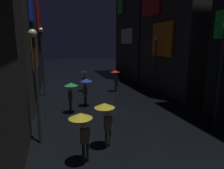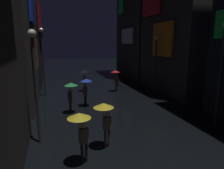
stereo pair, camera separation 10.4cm
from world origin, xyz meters
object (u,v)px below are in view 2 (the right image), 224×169
(pedestrian_foreground_right_yellow, at_px, (81,124))
(streetlamp_left_far, at_px, (43,55))
(pedestrian_midstreet_centre_green, at_px, (71,89))
(pedestrian_foreground_left_blue, at_px, (86,85))
(streetlamp_right_near, at_px, (221,62))
(streetlamp_left_near, at_px, (35,74))
(pedestrian_near_crossing_red, at_px, (116,75))
(streetlamp_right_far, at_px, (156,58))
(pedestrian_far_right_black, at_px, (84,75))
(pedestrian_midstreet_left_yellow, at_px, (105,113))

(pedestrian_foreground_right_yellow, relative_size, streetlamp_left_far, 0.36)
(pedestrian_midstreet_centre_green, height_order, pedestrian_foreground_left_blue, same)
(streetlamp_right_near, relative_size, streetlamp_left_near, 1.12)
(pedestrian_near_crossing_red, relative_size, streetlamp_right_far, 0.40)
(pedestrian_foreground_right_yellow, bearing_deg, pedestrian_foreground_left_blue, 79.25)
(pedestrian_near_crossing_red, xyz_separation_m, streetlamp_left_far, (-6.63, 0.12, 2.03))
(streetlamp_right_far, bearing_deg, streetlamp_right_near, -90.00)
(streetlamp_left_near, bearing_deg, pedestrian_midstreet_centre_green, 64.44)
(pedestrian_foreground_left_blue, relative_size, pedestrian_far_right_black, 1.00)
(pedestrian_midstreet_centre_green, height_order, pedestrian_far_right_black, same)
(pedestrian_midstreet_centre_green, height_order, streetlamp_right_near, streetlamp_right_near)
(pedestrian_far_right_black, xyz_separation_m, streetlamp_right_far, (6.32, -2.50, 1.68))
(pedestrian_near_crossing_red, height_order, pedestrian_foreground_right_yellow, same)
(pedestrian_midstreet_left_yellow, height_order, streetlamp_right_near, streetlamp_right_near)
(streetlamp_left_far, bearing_deg, pedestrian_midstreet_left_yellow, -74.67)
(pedestrian_far_right_black, bearing_deg, streetlamp_left_near, -110.48)
(pedestrian_midstreet_left_yellow, height_order, pedestrian_far_right_black, same)
(pedestrian_near_crossing_red, xyz_separation_m, pedestrian_foreground_right_yellow, (-4.96, -11.24, 0.00))
(streetlamp_right_near, height_order, streetlamp_left_far, streetlamp_left_far)
(streetlamp_left_near, relative_size, streetlamp_left_far, 0.88)
(pedestrian_far_right_black, bearing_deg, pedestrian_midstreet_left_yellow, -94.22)
(pedestrian_foreground_left_blue, xyz_separation_m, pedestrian_far_right_black, (0.62, 4.81, 0.00))
(pedestrian_near_crossing_red, relative_size, streetlamp_right_near, 0.36)
(pedestrian_foreground_right_yellow, height_order, streetlamp_right_near, streetlamp_right_near)
(pedestrian_far_right_black, distance_m, streetlamp_right_far, 7.00)
(streetlamp_right_far, xyz_separation_m, streetlamp_left_near, (-10.00, -7.34, -0.03))
(pedestrian_far_right_black, bearing_deg, pedestrian_foreground_left_blue, -97.39)
(pedestrian_far_right_black, height_order, streetlamp_left_far, streetlamp_left_far)
(pedestrian_near_crossing_red, distance_m, streetlamp_right_near, 10.04)
(pedestrian_foreground_left_blue, bearing_deg, pedestrian_foreground_right_yellow, -100.75)
(pedestrian_midstreet_left_yellow, xyz_separation_m, streetlamp_right_far, (7.15, 8.66, 1.68))
(pedestrian_foreground_right_yellow, distance_m, streetlamp_left_far, 11.66)
(pedestrian_near_crossing_red, height_order, pedestrian_midstreet_left_yellow, same)
(pedestrian_midstreet_left_yellow, xyz_separation_m, pedestrian_foreground_left_blue, (0.20, 6.34, 0.00))
(pedestrian_foreground_right_yellow, relative_size, streetlamp_right_far, 0.40)
(pedestrian_foreground_right_yellow, height_order, pedestrian_far_right_black, same)
(pedestrian_near_crossing_red, bearing_deg, pedestrian_foreground_left_blue, -132.16)
(pedestrian_foreground_left_blue, height_order, streetlamp_right_far, streetlamp_right_far)
(pedestrian_far_right_black, relative_size, streetlamp_right_near, 0.36)
(pedestrian_near_crossing_red, height_order, streetlamp_left_near, streetlamp_left_near)
(streetlamp_left_near, bearing_deg, pedestrian_foreground_right_yellow, -53.70)
(pedestrian_near_crossing_red, distance_m, streetlamp_left_far, 6.93)
(pedestrian_midstreet_centre_green, bearing_deg, streetlamp_left_far, 109.14)
(pedestrian_foreground_left_blue, distance_m, pedestrian_far_right_black, 4.85)
(pedestrian_midstreet_centre_green, distance_m, streetlamp_left_near, 4.55)
(pedestrian_midstreet_left_yellow, distance_m, pedestrian_foreground_right_yellow, 1.52)
(pedestrian_midstreet_centre_green, xyz_separation_m, streetlamp_right_near, (8.17, -4.10, 1.98))
(pedestrian_foreground_left_blue, height_order, pedestrian_far_right_black, same)
(pedestrian_midstreet_left_yellow, bearing_deg, pedestrian_foreground_left_blue, 88.21)
(streetlamp_right_near, height_order, streetlamp_right_far, streetlamp_right_near)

